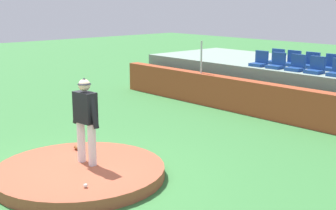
{
  "coord_description": "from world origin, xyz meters",
  "views": [
    {
      "loc": [
        7.66,
        -4.59,
        3.44
      ],
      "look_at": [
        0.0,
        2.36,
        1.12
      ],
      "focal_mm": 50.17,
      "sensor_mm": 36.0,
      "label": 1
    }
  ],
  "objects_px": {
    "baseball": "(86,186)",
    "stadium_chair_0": "(260,61)",
    "pitcher": "(85,114)",
    "stadium_chair_3": "(316,68)",
    "stadium_chair_1": "(277,63)",
    "fielding_glove": "(79,147)",
    "stadium_chair_2": "(296,66)",
    "stadium_chair_6": "(276,59)",
    "stadium_chair_7": "(292,61)",
    "stadium_chair_9": "(331,65)",
    "stadium_chair_8": "(311,63)"
  },
  "relations": [
    {
      "from": "stadium_chair_8",
      "to": "fielding_glove",
      "type": "bearing_deg",
      "value": 86.08
    },
    {
      "from": "baseball",
      "to": "stadium_chair_8",
      "type": "height_order",
      "value": "stadium_chair_8"
    },
    {
      "from": "baseball",
      "to": "stadium_chair_9",
      "type": "relative_size",
      "value": 0.15
    },
    {
      "from": "fielding_glove",
      "to": "stadium_chair_1",
      "type": "distance_m",
      "value": 7.52
    },
    {
      "from": "baseball",
      "to": "stadium_chair_1",
      "type": "height_order",
      "value": "stadium_chair_1"
    },
    {
      "from": "pitcher",
      "to": "stadium_chair_0",
      "type": "distance_m",
      "value": 7.97
    },
    {
      "from": "baseball",
      "to": "stadium_chair_6",
      "type": "relative_size",
      "value": 0.15
    },
    {
      "from": "stadium_chair_0",
      "to": "stadium_chair_2",
      "type": "height_order",
      "value": "same"
    },
    {
      "from": "stadium_chair_1",
      "to": "stadium_chair_8",
      "type": "distance_m",
      "value": 1.13
    },
    {
      "from": "pitcher",
      "to": "stadium_chair_3",
      "type": "relative_size",
      "value": 3.5
    },
    {
      "from": "stadium_chair_8",
      "to": "stadium_chair_6",
      "type": "bearing_deg",
      "value": -1.09
    },
    {
      "from": "stadium_chair_2",
      "to": "stadium_chair_3",
      "type": "xyz_separation_m",
      "value": [
        0.68,
        -0.02,
        0.0
      ]
    },
    {
      "from": "stadium_chair_8",
      "to": "stadium_chair_9",
      "type": "distance_m",
      "value": 0.72
    },
    {
      "from": "pitcher",
      "to": "stadium_chair_7",
      "type": "height_order",
      "value": "pitcher"
    },
    {
      "from": "pitcher",
      "to": "fielding_glove",
      "type": "distance_m",
      "value": 1.33
    },
    {
      "from": "stadium_chair_0",
      "to": "stadium_chair_1",
      "type": "bearing_deg",
      "value": 178.44
    },
    {
      "from": "fielding_glove",
      "to": "stadium_chair_2",
      "type": "xyz_separation_m",
      "value": [
        0.6,
        7.45,
        1.18
      ]
    },
    {
      "from": "stadium_chair_7",
      "to": "stadium_chair_0",
      "type": "bearing_deg",
      "value": 53.07
    },
    {
      "from": "pitcher",
      "to": "stadium_chair_9",
      "type": "relative_size",
      "value": 3.5
    },
    {
      "from": "baseball",
      "to": "stadium_chair_3",
      "type": "relative_size",
      "value": 0.15
    },
    {
      "from": "stadium_chair_3",
      "to": "stadium_chair_7",
      "type": "relative_size",
      "value": 1.0
    },
    {
      "from": "stadium_chair_6",
      "to": "pitcher",
      "type": "bearing_deg",
      "value": 100.65
    },
    {
      "from": "stadium_chair_0",
      "to": "stadium_chair_3",
      "type": "height_order",
      "value": "same"
    },
    {
      "from": "stadium_chair_1",
      "to": "stadium_chair_2",
      "type": "height_order",
      "value": "same"
    },
    {
      "from": "fielding_glove",
      "to": "stadium_chair_9",
      "type": "height_order",
      "value": "stadium_chair_9"
    },
    {
      "from": "fielding_glove",
      "to": "stadium_chair_6",
      "type": "relative_size",
      "value": 0.6
    },
    {
      "from": "stadium_chair_1",
      "to": "stadium_chair_6",
      "type": "height_order",
      "value": "same"
    },
    {
      "from": "stadium_chair_3",
      "to": "stadium_chair_8",
      "type": "bearing_deg",
      "value": -52.0
    },
    {
      "from": "stadium_chair_2",
      "to": "stadium_chair_9",
      "type": "bearing_deg",
      "value": -128.4
    },
    {
      "from": "stadium_chair_2",
      "to": "stadium_chair_7",
      "type": "xyz_separation_m",
      "value": [
        -0.73,
        0.88,
        0.0
      ]
    },
    {
      "from": "stadium_chair_8",
      "to": "stadium_chair_2",
      "type": "bearing_deg",
      "value": 91.84
    },
    {
      "from": "pitcher",
      "to": "stadium_chair_3",
      "type": "bearing_deg",
      "value": 81.16
    },
    {
      "from": "baseball",
      "to": "fielding_glove",
      "type": "height_order",
      "value": "fielding_glove"
    },
    {
      "from": "pitcher",
      "to": "stadium_chair_3",
      "type": "height_order",
      "value": "pitcher"
    },
    {
      "from": "stadium_chair_3",
      "to": "stadium_chair_8",
      "type": "xyz_separation_m",
      "value": [
        -0.71,
        0.9,
        0.0
      ]
    },
    {
      "from": "stadium_chair_2",
      "to": "stadium_chair_6",
      "type": "height_order",
      "value": "same"
    },
    {
      "from": "stadium_chair_1",
      "to": "stadium_chair_7",
      "type": "height_order",
      "value": "same"
    },
    {
      "from": "pitcher",
      "to": "baseball",
      "type": "relative_size",
      "value": 23.63
    },
    {
      "from": "baseball",
      "to": "stadium_chair_3",
      "type": "bearing_deg",
      "value": 94.32
    },
    {
      "from": "stadium_chair_1",
      "to": "fielding_glove",
      "type": "bearing_deg",
      "value": 90.81
    },
    {
      "from": "pitcher",
      "to": "stadium_chair_6",
      "type": "relative_size",
      "value": 3.5
    },
    {
      "from": "pitcher",
      "to": "stadium_chair_8",
      "type": "height_order",
      "value": "pitcher"
    },
    {
      "from": "baseball",
      "to": "stadium_chair_9",
      "type": "distance_m",
      "value": 9.48
    },
    {
      "from": "fielding_glove",
      "to": "stadium_chair_0",
      "type": "xyz_separation_m",
      "value": [
        -0.79,
        7.45,
        1.18
      ]
    },
    {
      "from": "baseball",
      "to": "stadium_chair_0",
      "type": "height_order",
      "value": "stadium_chair_0"
    },
    {
      "from": "stadium_chair_1",
      "to": "pitcher",
      "type": "bearing_deg",
      "value": 97.07
    },
    {
      "from": "stadium_chair_0",
      "to": "stadium_chair_2",
      "type": "bearing_deg",
      "value": -179.91
    },
    {
      "from": "baseball",
      "to": "stadium_chair_7",
      "type": "bearing_deg",
      "value": 102.28
    },
    {
      "from": "pitcher",
      "to": "stadium_chair_6",
      "type": "xyz_separation_m",
      "value": [
        -1.64,
        8.7,
        0.22
      ]
    },
    {
      "from": "stadium_chair_6",
      "to": "stadium_chair_9",
      "type": "distance_m",
      "value": 2.07
    }
  ]
}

